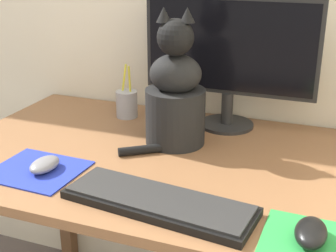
{
  "coord_description": "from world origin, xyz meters",
  "views": [
    {
      "loc": [
        0.38,
        -1.08,
        1.27
      ],
      "look_at": [
        -0.0,
        -0.08,
        0.85
      ],
      "focal_mm": 50.0,
      "sensor_mm": 36.0,
      "label": 1
    }
  ],
  "objects_px": {
    "monitor": "(229,55)",
    "keyboard": "(159,202)",
    "cat": "(175,95)",
    "pen_cup": "(127,104)",
    "computer_mouse_right": "(311,233)",
    "computer_mouse_left": "(45,165)"
  },
  "relations": [
    {
      "from": "computer_mouse_left",
      "to": "computer_mouse_right",
      "type": "distance_m",
      "value": 0.66
    },
    {
      "from": "cat",
      "to": "pen_cup",
      "type": "xyz_separation_m",
      "value": [
        -0.23,
        0.15,
        -0.1
      ]
    },
    {
      "from": "keyboard",
      "to": "pen_cup",
      "type": "bearing_deg",
      "value": 128.56
    },
    {
      "from": "computer_mouse_left",
      "to": "cat",
      "type": "distance_m",
      "value": 0.4
    },
    {
      "from": "computer_mouse_left",
      "to": "pen_cup",
      "type": "bearing_deg",
      "value": 87.82
    },
    {
      "from": "monitor",
      "to": "computer_mouse_left",
      "type": "relative_size",
      "value": 5.54
    },
    {
      "from": "cat",
      "to": "pen_cup",
      "type": "bearing_deg",
      "value": 130.07
    },
    {
      "from": "computer_mouse_left",
      "to": "cat",
      "type": "relative_size",
      "value": 0.25
    },
    {
      "from": "cat",
      "to": "pen_cup",
      "type": "height_order",
      "value": "cat"
    },
    {
      "from": "monitor",
      "to": "cat",
      "type": "xyz_separation_m",
      "value": [
        -0.11,
        -0.19,
        -0.08
      ]
    },
    {
      "from": "monitor",
      "to": "keyboard",
      "type": "bearing_deg",
      "value": -91.81
    },
    {
      "from": "monitor",
      "to": "cat",
      "type": "bearing_deg",
      "value": -119.44
    },
    {
      "from": "computer_mouse_left",
      "to": "keyboard",
      "type": "bearing_deg",
      "value": -9.5
    },
    {
      "from": "computer_mouse_right",
      "to": "cat",
      "type": "bearing_deg",
      "value": 138.03
    },
    {
      "from": "computer_mouse_left",
      "to": "pen_cup",
      "type": "xyz_separation_m",
      "value": [
        0.02,
        0.44,
        0.03
      ]
    },
    {
      "from": "monitor",
      "to": "cat",
      "type": "relative_size",
      "value": 1.37
    },
    {
      "from": "keyboard",
      "to": "cat",
      "type": "height_order",
      "value": "cat"
    },
    {
      "from": "monitor",
      "to": "pen_cup",
      "type": "distance_m",
      "value": 0.38
    },
    {
      "from": "computer_mouse_left",
      "to": "pen_cup",
      "type": "distance_m",
      "value": 0.45
    },
    {
      "from": "cat",
      "to": "monitor",
      "type": "bearing_deg",
      "value": 44.84
    },
    {
      "from": "keyboard",
      "to": "cat",
      "type": "distance_m",
      "value": 0.38
    },
    {
      "from": "monitor",
      "to": "computer_mouse_right",
      "type": "bearing_deg",
      "value": -61.24
    }
  ]
}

